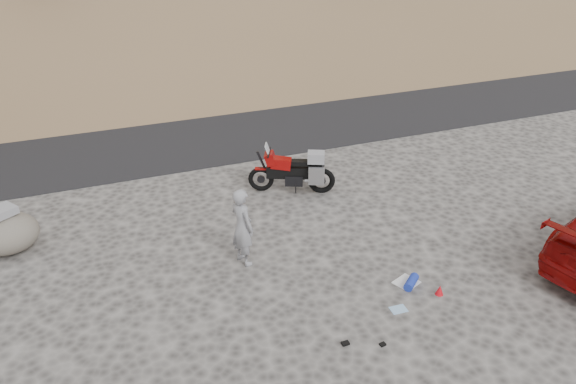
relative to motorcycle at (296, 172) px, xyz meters
name	(u,v)px	position (x,y,z in m)	size (l,w,h in m)	color
ground	(289,271)	(-1.47, -3.25, -0.58)	(140.00, 140.00, 0.00)	#3D3A38
road	(191,126)	(-1.47, 5.75, -0.58)	(120.00, 7.00, 0.05)	black
motorcycle	(296,172)	(0.00, 0.00, 0.00)	(2.11, 1.18, 1.35)	black
man	(244,261)	(-2.23, -2.58, -0.58)	(0.63, 0.41, 1.72)	gray
boulder	(6,233)	(-6.85, -0.32, -0.11)	(1.69, 1.58, 1.06)	#555149
gear_white_cloth	(406,282)	(0.57, -4.48, -0.57)	(0.46, 0.41, 0.02)	white
gear_blue_mat	(411,282)	(0.60, -4.60, -0.49)	(0.18, 0.18, 0.45)	#1C32A8
gear_funnel	(440,290)	(0.96, -5.04, -0.47)	(0.16, 0.16, 0.21)	red
gear_glove_a	(345,343)	(-1.35, -5.61, -0.56)	(0.13, 0.10, 0.04)	black
gear_glove_b	(383,344)	(-0.77, -5.86, -0.56)	(0.11, 0.08, 0.04)	black
gear_blue_cloth	(398,309)	(-0.02, -5.15, -0.57)	(0.31, 0.23, 0.01)	#96C0E8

